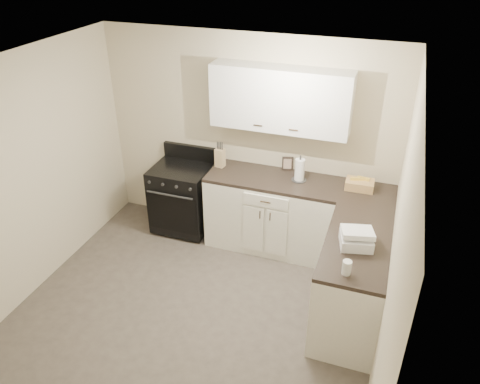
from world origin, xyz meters
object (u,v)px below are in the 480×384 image
(stove, at_px, (182,198))
(paper_towel, at_px, (300,170))
(wicker_basket, at_px, (360,185))
(countertop_grill, at_px, (356,241))
(knife_block, at_px, (220,158))

(stove, xyz_separation_m, paper_towel, (1.47, 0.07, 0.61))
(paper_towel, bearing_deg, wicker_basket, 2.27)
(paper_towel, distance_m, wicker_basket, 0.68)
(countertop_grill, bearing_deg, knife_block, 134.68)
(wicker_basket, relative_size, countertop_grill, 1.07)
(paper_towel, xyz_separation_m, countertop_grill, (0.77, -1.05, -0.08))
(stove, relative_size, countertop_grill, 2.97)
(stove, distance_m, countertop_grill, 2.50)
(countertop_grill, bearing_deg, paper_towel, 112.66)
(knife_block, distance_m, countertop_grill, 2.07)
(countertop_grill, bearing_deg, stove, 142.87)
(stove, distance_m, knife_block, 0.78)
(countertop_grill, bearing_deg, wicker_basket, 81.49)
(paper_towel, height_order, wicker_basket, paper_towel)
(knife_block, distance_m, wicker_basket, 1.66)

